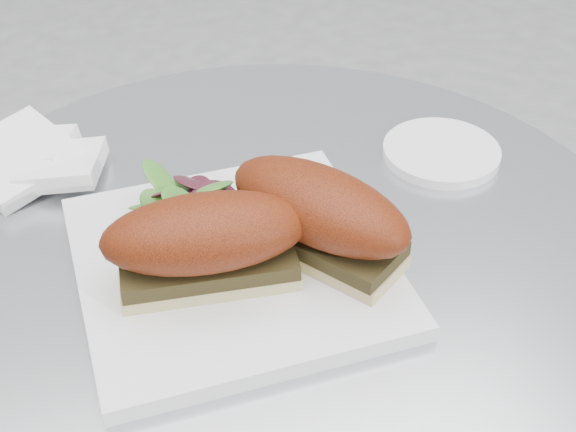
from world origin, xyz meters
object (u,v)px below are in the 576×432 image
object	(u,v)px
sandwich_left	(206,241)
saucer	(441,152)
plate	(233,264)
sandwich_right	(319,214)

from	to	relation	value
sandwich_left	saucer	xyz separation A→B (m)	(0.28, 0.12, -0.05)
plate	sandwich_left	xyz separation A→B (m)	(-0.03, -0.02, 0.05)
sandwich_right	saucer	bearing A→B (deg)	88.71
plate	saucer	size ratio (longest dim) A/B	2.15
saucer	plate	bearing A→B (deg)	-158.23
plate	sandwich_left	world-z (taller)	sandwich_left
plate	sandwich_right	world-z (taller)	sandwich_right
sandwich_left	saucer	distance (m)	0.31
sandwich_right	saucer	world-z (taller)	sandwich_right
plate	saucer	bearing A→B (deg)	21.77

